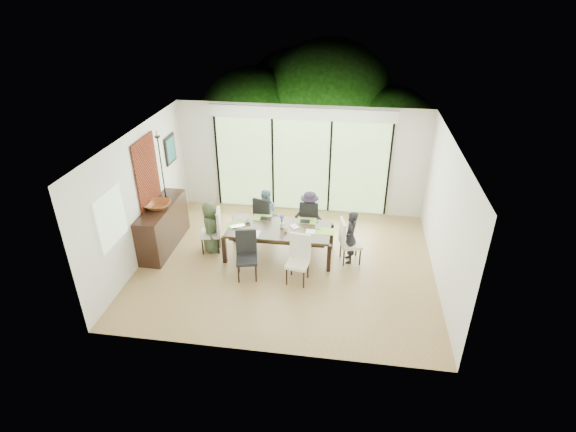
# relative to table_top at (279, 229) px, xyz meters

# --- Properties ---
(floor) EXTENTS (6.00, 5.00, 0.01)m
(floor) POSITION_rel_table_top_xyz_m (0.20, -0.31, -0.65)
(floor) COLOR brown
(floor) RESTS_ON ground
(ceiling) EXTENTS (6.00, 5.00, 0.01)m
(ceiling) POSITION_rel_table_top_xyz_m (0.20, -0.31, 2.06)
(ceiling) COLOR white
(ceiling) RESTS_ON wall_back
(wall_back) EXTENTS (6.00, 0.02, 2.70)m
(wall_back) POSITION_rel_table_top_xyz_m (0.20, 2.20, 0.71)
(wall_back) COLOR silver
(wall_back) RESTS_ON floor
(wall_front) EXTENTS (6.00, 0.02, 2.70)m
(wall_front) POSITION_rel_table_top_xyz_m (0.20, -2.82, 0.71)
(wall_front) COLOR silver
(wall_front) RESTS_ON floor
(wall_left) EXTENTS (0.02, 5.00, 2.70)m
(wall_left) POSITION_rel_table_top_xyz_m (-2.81, -0.31, 0.71)
(wall_left) COLOR silver
(wall_left) RESTS_ON floor
(wall_right) EXTENTS (0.02, 5.00, 2.70)m
(wall_right) POSITION_rel_table_top_xyz_m (3.21, -0.31, 0.71)
(wall_right) COLOR silver
(wall_right) RESTS_ON floor
(glass_doors) EXTENTS (4.20, 0.02, 2.30)m
(glass_doors) POSITION_rel_table_top_xyz_m (0.20, 2.16, 0.56)
(glass_doors) COLOR #598C3F
(glass_doors) RESTS_ON wall_back
(blinds_header) EXTENTS (4.40, 0.06, 0.28)m
(blinds_header) POSITION_rel_table_top_xyz_m (0.20, 2.15, 1.86)
(blinds_header) COLOR white
(blinds_header) RESTS_ON wall_back
(mullion_a) EXTENTS (0.05, 0.04, 2.30)m
(mullion_a) POSITION_rel_table_top_xyz_m (-1.90, 2.15, 0.56)
(mullion_a) COLOR black
(mullion_a) RESTS_ON wall_back
(mullion_b) EXTENTS (0.05, 0.04, 2.30)m
(mullion_b) POSITION_rel_table_top_xyz_m (-0.50, 2.15, 0.56)
(mullion_b) COLOR black
(mullion_b) RESTS_ON wall_back
(mullion_c) EXTENTS (0.05, 0.04, 2.30)m
(mullion_c) POSITION_rel_table_top_xyz_m (0.90, 2.15, 0.56)
(mullion_c) COLOR black
(mullion_c) RESTS_ON wall_back
(mullion_d) EXTENTS (0.05, 0.04, 2.30)m
(mullion_d) POSITION_rel_table_top_xyz_m (2.30, 2.15, 0.56)
(mullion_d) COLOR black
(mullion_d) RESTS_ON wall_back
(side_window) EXTENTS (0.02, 0.90, 1.00)m
(side_window) POSITION_rel_table_top_xyz_m (-2.77, -1.51, 0.86)
(side_window) COLOR #8CAD7F
(side_window) RESTS_ON wall_left
(deck) EXTENTS (6.00, 1.80, 0.10)m
(deck) POSITION_rel_table_top_xyz_m (0.20, 3.09, -0.69)
(deck) COLOR brown
(deck) RESTS_ON ground
(rail_top) EXTENTS (6.00, 0.08, 0.06)m
(rail_top) POSITION_rel_table_top_xyz_m (0.20, 3.89, -0.09)
(rail_top) COLOR brown
(rail_top) RESTS_ON deck
(foliage_left) EXTENTS (3.20, 3.20, 3.20)m
(foliage_left) POSITION_rel_table_top_xyz_m (-1.60, 4.89, 0.80)
(foliage_left) COLOR #14380F
(foliage_left) RESTS_ON ground
(foliage_mid) EXTENTS (4.00, 4.00, 4.00)m
(foliage_mid) POSITION_rel_table_top_xyz_m (0.60, 5.49, 1.16)
(foliage_mid) COLOR #14380F
(foliage_mid) RESTS_ON ground
(foliage_right) EXTENTS (2.80, 2.80, 2.80)m
(foliage_right) POSITION_rel_table_top_xyz_m (2.40, 4.69, 0.62)
(foliage_right) COLOR #14380F
(foliage_right) RESTS_ON ground
(foliage_far) EXTENTS (3.60, 3.60, 3.60)m
(foliage_far) POSITION_rel_table_top_xyz_m (-0.40, 6.19, 0.98)
(foliage_far) COLOR #14380F
(foliage_far) RESTS_ON ground
(table_top) EXTENTS (2.14, 0.98, 0.05)m
(table_top) POSITION_rel_table_top_xyz_m (0.00, 0.00, 0.00)
(table_top) COLOR black
(table_top) RESTS_ON floor
(table_apron) EXTENTS (1.96, 0.80, 0.09)m
(table_apron) POSITION_rel_table_top_xyz_m (0.00, 0.00, -0.08)
(table_apron) COLOR black
(table_apron) RESTS_ON floor
(table_leg_fl) EXTENTS (0.08, 0.08, 0.61)m
(table_leg_fl) POSITION_rel_table_top_xyz_m (-1.08, -0.43, -0.33)
(table_leg_fl) COLOR black
(table_leg_fl) RESTS_ON floor
(table_leg_fr) EXTENTS (0.08, 0.08, 0.61)m
(table_leg_fr) POSITION_rel_table_top_xyz_m (1.08, -0.43, -0.33)
(table_leg_fr) COLOR black
(table_leg_fr) RESTS_ON floor
(table_leg_bl) EXTENTS (0.08, 0.08, 0.61)m
(table_leg_bl) POSITION_rel_table_top_xyz_m (-1.08, 0.43, -0.33)
(table_leg_bl) COLOR black
(table_leg_bl) RESTS_ON floor
(table_leg_br) EXTENTS (0.08, 0.08, 0.61)m
(table_leg_br) POSITION_rel_table_top_xyz_m (1.08, 0.43, -0.33)
(table_leg_br) COLOR black
(table_leg_br) RESTS_ON floor
(chair_left_end) EXTENTS (0.49, 0.49, 0.98)m
(chair_left_end) POSITION_rel_table_top_xyz_m (-1.50, 0.00, -0.15)
(chair_left_end) COLOR silver
(chair_left_end) RESTS_ON floor
(chair_right_end) EXTENTS (0.49, 0.49, 0.98)m
(chair_right_end) POSITION_rel_table_top_xyz_m (1.50, 0.00, -0.15)
(chair_right_end) COLOR white
(chair_right_end) RESTS_ON floor
(chair_far_left) EXTENTS (0.51, 0.51, 0.98)m
(chair_far_left) POSITION_rel_table_top_xyz_m (-0.45, 0.85, -0.15)
(chair_far_left) COLOR black
(chair_far_left) RESTS_ON floor
(chair_far_right) EXTENTS (0.41, 0.41, 0.98)m
(chair_far_right) POSITION_rel_table_top_xyz_m (0.55, 0.85, -0.15)
(chair_far_right) COLOR black
(chair_far_right) RESTS_ON floor
(chair_near_left) EXTENTS (0.49, 0.49, 0.98)m
(chair_near_left) POSITION_rel_table_top_xyz_m (-0.50, -0.87, -0.15)
(chair_near_left) COLOR black
(chair_near_left) RESTS_ON floor
(chair_near_right) EXTENTS (0.46, 0.46, 0.98)m
(chair_near_right) POSITION_rel_table_top_xyz_m (0.50, -0.87, -0.15)
(chair_near_right) COLOR white
(chair_near_right) RESTS_ON floor
(person_left_end) EXTENTS (0.40, 0.57, 1.15)m
(person_left_end) POSITION_rel_table_top_xyz_m (-1.48, 0.00, -0.07)
(person_left_end) COLOR #3D4B32
(person_left_end) RESTS_ON floor
(person_right_end) EXTENTS (0.41, 0.58, 1.15)m
(person_right_end) POSITION_rel_table_top_xyz_m (1.48, 0.00, -0.07)
(person_right_end) COLOR black
(person_right_end) RESTS_ON floor
(person_far_left) EXTENTS (0.55, 0.36, 1.15)m
(person_far_left) POSITION_rel_table_top_xyz_m (-0.45, 0.83, -0.07)
(person_far_left) COLOR #799DAE
(person_far_left) RESTS_ON floor
(person_far_right) EXTENTS (0.60, 0.46, 1.15)m
(person_far_right) POSITION_rel_table_top_xyz_m (0.55, 0.83, -0.07)
(person_far_right) COLOR #2A2131
(person_far_right) RESTS_ON floor
(placemat_left) EXTENTS (0.39, 0.28, 0.01)m
(placemat_left) POSITION_rel_table_top_xyz_m (-0.95, 0.00, 0.03)
(placemat_left) COLOR #6DA139
(placemat_left) RESTS_ON table_top
(placemat_right) EXTENTS (0.39, 0.28, 0.01)m
(placemat_right) POSITION_rel_table_top_xyz_m (0.95, 0.00, 0.03)
(placemat_right) COLOR #8BBF44
(placemat_right) RESTS_ON table_top
(placemat_far_l) EXTENTS (0.39, 0.28, 0.01)m
(placemat_far_l) POSITION_rel_table_top_xyz_m (-0.45, 0.40, 0.03)
(placemat_far_l) COLOR #82B641
(placemat_far_l) RESTS_ON table_top
(placemat_far_r) EXTENTS (0.39, 0.28, 0.01)m
(placemat_far_r) POSITION_rel_table_top_xyz_m (0.55, 0.40, 0.03)
(placemat_far_r) COLOR #71A53B
(placemat_far_r) RESTS_ON table_top
(placemat_paper) EXTENTS (0.39, 0.28, 0.01)m
(placemat_paper) POSITION_rel_table_top_xyz_m (-0.55, -0.30, 0.03)
(placemat_paper) COLOR white
(placemat_paper) RESTS_ON table_top
(tablet_far_l) EXTENTS (0.23, 0.16, 0.01)m
(tablet_far_l) POSITION_rel_table_top_xyz_m (-0.35, 0.35, 0.04)
(tablet_far_l) COLOR black
(tablet_far_l) RESTS_ON table_top
(tablet_far_r) EXTENTS (0.21, 0.15, 0.01)m
(tablet_far_r) POSITION_rel_table_top_xyz_m (0.50, 0.35, 0.04)
(tablet_far_r) COLOR black
(tablet_far_r) RESTS_ON table_top
(papers) EXTENTS (0.27, 0.20, 0.00)m
(papers) POSITION_rel_table_top_xyz_m (0.70, -0.05, 0.03)
(papers) COLOR white
(papers) RESTS_ON table_top
(platter_base) EXTENTS (0.23, 0.23, 0.02)m
(platter_base) POSITION_rel_table_top_xyz_m (-0.55, -0.30, 0.04)
(platter_base) COLOR white
(platter_base) RESTS_ON table_top
(platter_snacks) EXTENTS (0.18, 0.18, 0.01)m
(platter_snacks) POSITION_rel_table_top_xyz_m (-0.55, -0.30, 0.06)
(platter_snacks) COLOR orange
(platter_snacks) RESTS_ON table_top
(vase) EXTENTS (0.07, 0.07, 0.11)m
(vase) POSITION_rel_table_top_xyz_m (0.05, 0.05, 0.08)
(vase) COLOR silver
(vase) RESTS_ON table_top
(hyacinth_stems) EXTENTS (0.04, 0.04, 0.14)m
(hyacinth_stems) POSITION_rel_table_top_xyz_m (0.05, 0.05, 0.19)
(hyacinth_stems) COLOR #337226
(hyacinth_stems) RESTS_ON table_top
(hyacinth_blooms) EXTENTS (0.10, 0.10, 0.10)m
(hyacinth_blooms) POSITION_rel_table_top_xyz_m (0.05, 0.05, 0.28)
(hyacinth_blooms) COLOR #5754D2
(hyacinth_blooms) RESTS_ON table_top
(laptop) EXTENTS (0.35, 0.31, 0.02)m
(laptop) POSITION_rel_table_top_xyz_m (-0.85, -0.10, 0.04)
(laptop) COLOR silver
(laptop) RESTS_ON table_top
(cup_a) EXTENTS (0.13, 0.13, 0.09)m
(cup_a) POSITION_rel_table_top_xyz_m (-0.70, 0.15, 0.07)
(cup_a) COLOR white
(cup_a) RESTS_ON table_top
(cup_b) EXTENTS (0.12, 0.12, 0.08)m
(cup_b) POSITION_rel_table_top_xyz_m (0.15, -0.10, 0.07)
(cup_b) COLOR white
(cup_b) RESTS_ON table_top
(cup_c) EXTENTS (0.15, 0.15, 0.09)m
(cup_c) POSITION_rel_table_top_xyz_m (0.80, 0.10, 0.07)
(cup_c) COLOR white
(cup_c) RESTS_ON table_top
(book) EXTENTS (0.23, 0.25, 0.02)m
(book) POSITION_rel_table_top_xyz_m (0.25, 0.05, 0.03)
(book) COLOR white
(book) RESTS_ON table_top
(sideboard) EXTENTS (0.50, 1.77, 1.00)m
(sideboard) POSITION_rel_table_top_xyz_m (-2.56, 0.01, -0.14)
(sideboard) COLOR black
(sideboard) RESTS_ON floor
(bowl) EXTENTS (0.53, 0.53, 0.13)m
(bowl) POSITION_rel_table_top_xyz_m (-2.56, -0.09, 0.42)
(bowl) COLOR brown
(bowl) RESTS_ON sideboard
(candlestick_base) EXTENTS (0.11, 0.11, 0.04)m
(candlestick_base) POSITION_rel_table_top_xyz_m (-2.56, 0.36, 0.38)
(candlestick_base) COLOR black
(candlestick_base) RESTS_ON sideboard
(candlestick_shaft) EXTENTS (0.03, 0.03, 1.38)m
(candlestick_shaft) POSITION_rel_table_top_xyz_m (-2.56, 0.36, 1.08)
(candlestick_shaft) COLOR black
(candlestick_shaft) RESTS_ON sideboard
(candlestick_pan) EXTENTS (0.11, 0.11, 0.03)m
(candlestick_pan) POSITION_rel_table_top_xyz_m (-2.56, 0.36, 1.76)
(candlestick_pan) COLOR black
(candlestick_pan) RESTS_ON sideboard
(candle) EXTENTS (0.04, 0.04, 0.11)m
(candle) POSITION_rel_table_top_xyz_m (-2.56, 0.36, 1.83)
(candle) COLOR silver
(candle) RESTS_ON sideboard
(tapestry) EXTENTS (0.02, 1.00, 1.50)m
(tapestry) POSITION_rel_table_top_xyz_m (-2.77, 0.09, 1.06)
(tapestry) COLOR maroon
(tapestry) RESTS_ON wall_left
(art_frame) EXTENTS (0.03, 0.55, 0.65)m
(art_frame) POSITION_rel_table_top_xyz_m (-2.77, 1.39, 1.11)
(art_frame) COLOR black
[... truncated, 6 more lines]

